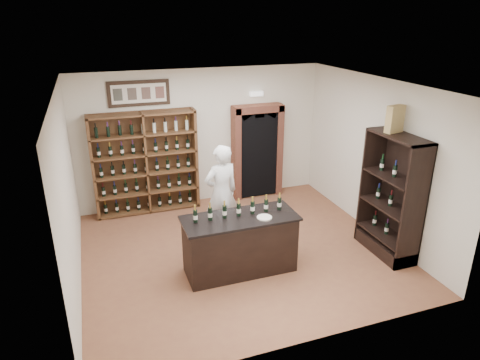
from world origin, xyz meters
The scene contains 21 objects.
floor centered at (0.00, 0.00, 0.00)m, with size 5.50×5.50×0.00m, color brown.
ceiling centered at (0.00, 0.00, 3.00)m, with size 5.50×5.50×0.00m, color white.
wall_back centered at (0.00, 2.50, 1.50)m, with size 5.50×0.04×3.00m, color beige.
wall_left centered at (-2.75, 0.00, 1.50)m, with size 0.04×5.00×3.00m, color beige.
wall_right centered at (2.75, 0.00, 1.50)m, with size 0.04×5.00×3.00m, color beige.
wine_shelf centered at (-1.30, 2.33, 1.10)m, with size 2.20×0.38×2.20m.
framed_picture centered at (-1.30, 2.47, 2.55)m, with size 1.25×0.04×0.52m, color black.
arched_doorway centered at (1.25, 2.33, 1.14)m, with size 1.17×0.35×2.17m.
emergency_light centered at (1.25, 2.42, 2.40)m, with size 0.30×0.10×0.10m, color white.
tasting_counter centered at (-0.20, -0.60, 0.49)m, with size 1.88×0.78×1.00m.
counter_bottle_0 centered at (-0.92, -0.54, 1.11)m, with size 0.07×0.07×0.30m.
counter_bottle_1 centered at (-0.68, -0.54, 1.11)m, with size 0.07×0.07×0.30m.
counter_bottle_2 centered at (-0.44, -0.54, 1.11)m, with size 0.07×0.07×0.30m.
counter_bottle_3 centered at (-0.20, -0.54, 1.11)m, with size 0.07×0.07×0.30m.
counter_bottle_4 centered at (0.04, -0.54, 1.11)m, with size 0.07×0.07×0.30m.
counter_bottle_5 centered at (0.28, -0.54, 1.11)m, with size 0.07×0.07×0.30m.
counter_bottle_6 centered at (0.52, -0.54, 1.11)m, with size 0.07×0.07×0.30m.
side_cabinet centered at (2.52, -0.90, 0.75)m, with size 0.48×1.20×2.20m.
shopkeeper centered at (-0.15, 0.60, 0.93)m, with size 0.68×0.45×1.87m, color white.
plate centered at (0.16, -0.76, 1.01)m, with size 0.24×0.24×0.02m, color silver.
wine_crate centered at (2.50, -0.72, 2.43)m, with size 0.32×0.13×0.46m, color tan.
Camera 1 is at (-2.26, -6.45, 4.08)m, focal length 32.00 mm.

